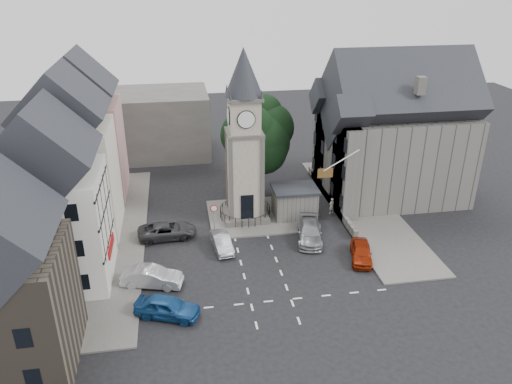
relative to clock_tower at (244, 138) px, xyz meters
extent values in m
plane|color=black|center=(0.00, -7.99, -8.12)|extent=(120.00, 120.00, 0.00)
cube|color=#595651|center=(-12.50, -1.99, -8.05)|extent=(6.00, 30.00, 0.14)
cube|color=#595651|center=(12.00, 0.01, -8.05)|extent=(6.00, 26.00, 0.14)
cube|color=#595651|center=(1.50, 0.01, -8.04)|extent=(10.00, 8.00, 0.16)
cube|color=silver|center=(0.00, -13.49, -8.12)|extent=(20.00, 8.00, 0.01)
cube|color=#4C4944|center=(0.00, 0.01, -7.77)|extent=(4.20, 4.20, 0.70)
torus|color=black|center=(0.00, 0.01, -7.04)|extent=(4.86, 4.86, 0.06)
cube|color=gray|center=(0.00, 0.01, -3.42)|extent=(3.00, 3.00, 8.00)
cube|color=black|center=(0.00, -1.44, -6.22)|extent=(1.20, 0.25, 2.40)
cube|color=#4C4944|center=(0.00, 0.01, 0.58)|extent=(3.30, 3.30, 0.25)
cube|color=gray|center=(0.00, 0.01, 2.18)|extent=(2.70, 2.70, 3.20)
cylinder|color=white|center=(0.00, -1.39, 2.18)|extent=(1.50, 0.12, 1.50)
cube|color=#4C4944|center=(0.00, 0.01, 3.78)|extent=(3.10, 3.10, 0.30)
cone|color=black|center=(0.00, 0.01, 6.03)|extent=(3.40, 3.40, 4.20)
cube|color=#5F5D58|center=(4.80, -0.49, -6.72)|extent=(4.00, 3.00, 2.80)
cube|color=black|center=(4.80, -0.49, -5.17)|extent=(4.30, 3.30, 0.25)
cylinder|color=black|center=(2.00, 5.01, -5.92)|extent=(0.70, 0.70, 4.40)
cylinder|color=black|center=(-3.20, -2.49, -6.87)|extent=(0.10, 0.10, 2.50)
cone|color=#A50C0C|center=(-3.20, -2.59, -5.62)|extent=(0.70, 0.06, 0.70)
cone|color=white|center=(-3.20, -2.61, -5.62)|extent=(0.54, 0.04, 0.54)
cube|color=tan|center=(-15.50, 8.01, -3.12)|extent=(7.50, 7.00, 10.00)
cube|color=#EDE1C7|center=(-15.50, 0.01, -3.12)|extent=(7.50, 7.00, 10.00)
cube|color=silver|center=(-15.50, -7.99, -3.62)|extent=(7.50, 7.00, 9.00)
cube|color=#463C34|center=(-17.00, -16.99, -4.12)|extent=(8.00, 7.00, 8.00)
cube|color=#4C4944|center=(-12.00, 20.01, -4.12)|extent=(20.00, 10.00, 8.00)
cube|color=#5F5D58|center=(16.00, 3.01, -3.62)|extent=(14.00, 10.00, 9.00)
cube|color=#5F5D58|center=(9.80, -0.49, -3.62)|extent=(1.60, 4.40, 9.00)
cube|color=#5F5D58|center=(9.80, 6.51, -3.62)|extent=(1.60, 4.40, 9.00)
cube|color=#5F5D58|center=(9.20, 2.01, -7.67)|extent=(0.40, 16.00, 0.90)
cylinder|color=white|center=(8.00, -3.99, -1.12)|extent=(3.17, 0.10, 1.89)
plane|color=#B21414|center=(6.60, -3.99, -2.22)|extent=(1.40, 0.00, 1.40)
imported|color=navy|center=(-7.50, -13.99, -7.34)|extent=(4.96, 3.40, 1.57)
imported|color=#B5B8BD|center=(-8.65, -10.07, -7.35)|extent=(4.92, 2.72, 1.54)
imported|color=#323335|center=(-7.50, -2.79, -7.40)|extent=(5.35, 2.74, 1.45)
imported|color=gray|center=(-2.84, -5.54, -7.46)|extent=(1.92, 4.17, 1.32)
imported|color=gray|center=(5.11, -5.22, -7.37)|extent=(3.20, 5.52, 1.51)
imported|color=maroon|center=(8.50, -9.11, -7.41)|extent=(2.75, 4.46, 1.42)
imported|color=beige|center=(8.58, -0.48, -7.30)|extent=(0.70, 0.58, 1.64)
camera|label=1|loc=(-5.93, -42.92, 14.52)|focal=35.00mm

